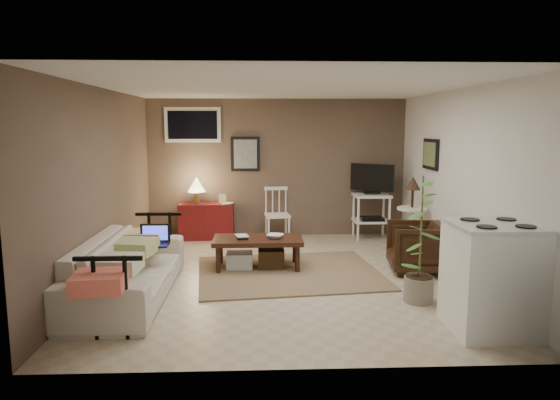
{
  "coord_description": "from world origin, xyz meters",
  "views": [
    {
      "loc": [
        -0.31,
        -6.24,
        1.93
      ],
      "look_at": [
        -0.03,
        0.35,
        0.95
      ],
      "focal_mm": 32.0,
      "sensor_mm": 36.0,
      "label": 1
    }
  ],
  "objects_px": {
    "sofa": "(128,258)",
    "tv_stand": "(372,199)",
    "potted_plant": "(421,235)",
    "red_console": "(206,217)",
    "stove": "(493,277)",
    "spindle_chair": "(277,215)",
    "coffee_table": "(257,251)",
    "side_table": "(412,206)",
    "armchair": "(417,245)"
  },
  "relations": [
    {
      "from": "coffee_table",
      "to": "stove",
      "type": "bearing_deg",
      "value": -43.98
    },
    {
      "from": "spindle_chair",
      "to": "red_console",
      "type": "bearing_deg",
      "value": 174.07
    },
    {
      "from": "tv_stand",
      "to": "side_table",
      "type": "distance_m",
      "value": 1.15
    },
    {
      "from": "spindle_chair",
      "to": "armchair",
      "type": "relative_size",
      "value": 1.22
    },
    {
      "from": "stove",
      "to": "armchair",
      "type": "bearing_deg",
      "value": 93.18
    },
    {
      "from": "red_console",
      "to": "potted_plant",
      "type": "relative_size",
      "value": 0.75
    },
    {
      "from": "tv_stand",
      "to": "potted_plant",
      "type": "height_order",
      "value": "potted_plant"
    },
    {
      "from": "red_console",
      "to": "tv_stand",
      "type": "bearing_deg",
      "value": -2.27
    },
    {
      "from": "spindle_chair",
      "to": "coffee_table",
      "type": "bearing_deg",
      "value": -100.69
    },
    {
      "from": "potted_plant",
      "to": "stove",
      "type": "distance_m",
      "value": 0.94
    },
    {
      "from": "coffee_table",
      "to": "spindle_chair",
      "type": "relative_size",
      "value": 1.35
    },
    {
      "from": "sofa",
      "to": "side_table",
      "type": "xyz_separation_m",
      "value": [
        3.79,
        1.78,
        0.28
      ]
    },
    {
      "from": "stove",
      "to": "potted_plant",
      "type": "bearing_deg",
      "value": 119.09
    },
    {
      "from": "armchair",
      "to": "stove",
      "type": "relative_size",
      "value": 0.7
    },
    {
      "from": "side_table",
      "to": "armchair",
      "type": "bearing_deg",
      "value": -102.54
    },
    {
      "from": "stove",
      "to": "spindle_chair",
      "type": "bearing_deg",
      "value": 115.72
    },
    {
      "from": "spindle_chair",
      "to": "potted_plant",
      "type": "relative_size",
      "value": 0.63
    },
    {
      "from": "side_table",
      "to": "potted_plant",
      "type": "distance_m",
      "value": 2.14
    },
    {
      "from": "sofa",
      "to": "armchair",
      "type": "bearing_deg",
      "value": -76.39
    },
    {
      "from": "coffee_table",
      "to": "spindle_chair",
      "type": "xyz_separation_m",
      "value": [
        0.34,
        1.78,
        0.17
      ]
    },
    {
      "from": "red_console",
      "to": "stove",
      "type": "bearing_deg",
      "value": -52.42
    },
    {
      "from": "sofa",
      "to": "stove",
      "type": "xyz_separation_m",
      "value": [
        3.69,
        -1.08,
        0.07
      ]
    },
    {
      "from": "sofa",
      "to": "armchair",
      "type": "distance_m",
      "value": 3.69
    },
    {
      "from": "sofa",
      "to": "stove",
      "type": "distance_m",
      "value": 3.84
    },
    {
      "from": "spindle_chair",
      "to": "armchair",
      "type": "xyz_separation_m",
      "value": [
        1.79,
        -1.99,
        -0.05
      ]
    },
    {
      "from": "tv_stand",
      "to": "stove",
      "type": "bearing_deg",
      "value": -86.08
    },
    {
      "from": "tv_stand",
      "to": "stove",
      "type": "relative_size",
      "value": 1.23
    },
    {
      "from": "sofa",
      "to": "tv_stand",
      "type": "distance_m",
      "value": 4.47
    },
    {
      "from": "potted_plant",
      "to": "tv_stand",
      "type": "bearing_deg",
      "value": 86.89
    },
    {
      "from": "sofa",
      "to": "armchair",
      "type": "relative_size",
      "value": 3.18
    },
    {
      "from": "potted_plant",
      "to": "coffee_table",
      "type": "bearing_deg",
      "value": 142.8
    },
    {
      "from": "armchair",
      "to": "side_table",
      "type": "bearing_deg",
      "value": 173.55
    },
    {
      "from": "spindle_chair",
      "to": "tv_stand",
      "type": "distance_m",
      "value": 1.65
    },
    {
      "from": "sofa",
      "to": "tv_stand",
      "type": "xyz_separation_m",
      "value": [
        3.42,
        2.88,
        0.23
      ]
    },
    {
      "from": "spindle_chair",
      "to": "stove",
      "type": "bearing_deg",
      "value": -64.28
    },
    {
      "from": "spindle_chair",
      "to": "potted_plant",
      "type": "distance_m",
      "value": 3.48
    },
    {
      "from": "sofa",
      "to": "side_table",
      "type": "relative_size",
      "value": 1.95
    },
    {
      "from": "sofa",
      "to": "potted_plant",
      "type": "xyz_separation_m",
      "value": [
        3.25,
        -0.28,
        0.31
      ]
    },
    {
      "from": "coffee_table",
      "to": "potted_plant",
      "type": "xyz_separation_m",
      "value": [
        1.79,
        -1.36,
        0.51
      ]
    },
    {
      "from": "tv_stand",
      "to": "armchair",
      "type": "bearing_deg",
      "value": -85.36
    },
    {
      "from": "red_console",
      "to": "armchair",
      "type": "bearing_deg",
      "value": -35.08
    },
    {
      "from": "coffee_table",
      "to": "armchair",
      "type": "bearing_deg",
      "value": -5.66
    },
    {
      "from": "side_table",
      "to": "stove",
      "type": "height_order",
      "value": "side_table"
    },
    {
      "from": "tv_stand",
      "to": "armchair",
      "type": "height_order",
      "value": "tv_stand"
    },
    {
      "from": "sofa",
      "to": "spindle_chair",
      "type": "xyz_separation_m",
      "value": [
        1.79,
        2.86,
        -0.03
      ]
    },
    {
      "from": "armchair",
      "to": "potted_plant",
      "type": "height_order",
      "value": "potted_plant"
    },
    {
      "from": "tv_stand",
      "to": "potted_plant",
      "type": "xyz_separation_m",
      "value": [
        -0.17,
        -3.16,
        0.08
      ]
    },
    {
      "from": "tv_stand",
      "to": "armchair",
      "type": "relative_size",
      "value": 1.77
    },
    {
      "from": "red_console",
      "to": "spindle_chair",
      "type": "height_order",
      "value": "red_console"
    },
    {
      "from": "potted_plant",
      "to": "red_console",
      "type": "bearing_deg",
      "value": 129.41
    }
  ]
}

